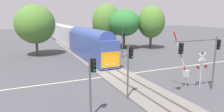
{
  "coord_description": "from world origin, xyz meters",
  "views": [
    {
      "loc": [
        -10.67,
        -22.51,
        7.52
      ],
      "look_at": [
        0.57,
        2.75,
        2.0
      ],
      "focal_mm": 32.05,
      "sensor_mm": 36.0,
      "label": 1
    }
  ],
  "objects_px": {
    "traffic_signal_far_side": "(123,40)",
    "oak_far_right": "(124,23)",
    "elm_centre_background": "(107,22)",
    "commuter_train": "(67,34)",
    "traffic_signal_near_left": "(92,76)",
    "oak_behind_train": "(35,24)",
    "traffic_signal_near_right": "(204,51)",
    "crossing_signal_mast": "(202,66)",
    "maple_right_background": "(151,22)",
    "traffic_signal_median": "(129,63)",
    "crossing_gate_near": "(185,69)"
  },
  "relations": [
    {
      "from": "oak_behind_train",
      "to": "oak_far_right",
      "type": "height_order",
      "value": "oak_behind_train"
    },
    {
      "from": "traffic_signal_far_side",
      "to": "maple_right_background",
      "type": "relative_size",
      "value": 0.5
    },
    {
      "from": "crossing_signal_mast",
      "to": "traffic_signal_near_right",
      "type": "xyz_separation_m",
      "value": [
        -0.97,
        -1.01,
        1.83
      ]
    },
    {
      "from": "maple_right_background",
      "to": "oak_far_right",
      "type": "bearing_deg",
      "value": 160.2
    },
    {
      "from": "traffic_signal_far_side",
      "to": "traffic_signal_median",
      "type": "relative_size",
      "value": 0.97
    },
    {
      "from": "traffic_signal_near_left",
      "to": "oak_far_right",
      "type": "bearing_deg",
      "value": 58.46
    },
    {
      "from": "crossing_signal_mast",
      "to": "traffic_signal_near_left",
      "type": "bearing_deg",
      "value": -173.45
    },
    {
      "from": "oak_far_right",
      "to": "maple_right_background",
      "type": "xyz_separation_m",
      "value": [
        5.93,
        -2.13,
        0.17
      ]
    },
    {
      "from": "crossing_signal_mast",
      "to": "traffic_signal_median",
      "type": "distance_m",
      "value": 8.55
    },
    {
      "from": "commuter_train",
      "to": "oak_behind_train",
      "type": "relative_size",
      "value": 6.5
    },
    {
      "from": "elm_centre_background",
      "to": "maple_right_background",
      "type": "xyz_separation_m",
      "value": [
        8.24,
        -7.19,
        0.08
      ]
    },
    {
      "from": "commuter_train",
      "to": "traffic_signal_median",
      "type": "relative_size",
      "value": 12.37
    },
    {
      "from": "crossing_gate_near",
      "to": "maple_right_background",
      "type": "bearing_deg",
      "value": 63.21
    },
    {
      "from": "crossing_gate_near",
      "to": "crossing_signal_mast",
      "type": "distance_m",
      "value": 1.72
    },
    {
      "from": "traffic_signal_near_left",
      "to": "elm_centre_background",
      "type": "bearing_deg",
      "value": 65.8
    },
    {
      "from": "elm_centre_background",
      "to": "oak_behind_train",
      "type": "relative_size",
      "value": 1.09
    },
    {
      "from": "maple_right_background",
      "to": "elm_centre_background",
      "type": "bearing_deg",
      "value": 138.91
    },
    {
      "from": "commuter_train",
      "to": "maple_right_background",
      "type": "relative_size",
      "value": 6.38
    },
    {
      "from": "traffic_signal_far_side",
      "to": "elm_centre_background",
      "type": "distance_m",
      "value": 14.84
    },
    {
      "from": "crossing_signal_mast",
      "to": "maple_right_background",
      "type": "xyz_separation_m",
      "value": [
        10.4,
        24.3,
        3.81
      ]
    },
    {
      "from": "traffic_signal_near_right",
      "to": "traffic_signal_far_side",
      "type": "height_order",
      "value": "traffic_signal_near_right"
    },
    {
      "from": "crossing_signal_mast",
      "to": "oak_far_right",
      "type": "bearing_deg",
      "value": 80.41
    },
    {
      "from": "oak_behind_train",
      "to": "maple_right_background",
      "type": "xyz_separation_m",
      "value": [
        25.15,
        -1.81,
        0.16
      ]
    },
    {
      "from": "traffic_signal_near_right",
      "to": "traffic_signal_median",
      "type": "height_order",
      "value": "traffic_signal_near_right"
    },
    {
      "from": "traffic_signal_near_right",
      "to": "crossing_signal_mast",
      "type": "bearing_deg",
      "value": 45.91
    },
    {
      "from": "elm_centre_background",
      "to": "crossing_gate_near",
      "type": "bearing_deg",
      "value": -96.72
    },
    {
      "from": "crossing_gate_near",
      "to": "oak_behind_train",
      "type": "distance_m",
      "value": 28.86
    },
    {
      "from": "traffic_signal_near_left",
      "to": "traffic_signal_far_side",
      "type": "xyz_separation_m",
      "value": [
        12.1,
        18.61,
        0.08
      ]
    },
    {
      "from": "crossing_signal_mast",
      "to": "maple_right_background",
      "type": "distance_m",
      "value": 26.7
    },
    {
      "from": "traffic_signal_near_right",
      "to": "traffic_signal_median",
      "type": "relative_size",
      "value": 1.14
    },
    {
      "from": "traffic_signal_near_right",
      "to": "traffic_signal_median",
      "type": "distance_m",
      "value": 7.68
    },
    {
      "from": "maple_right_background",
      "to": "crossing_gate_near",
      "type": "bearing_deg",
      "value": -116.79
    },
    {
      "from": "traffic_signal_near_left",
      "to": "traffic_signal_far_side",
      "type": "height_order",
      "value": "traffic_signal_far_side"
    },
    {
      "from": "traffic_signal_near_left",
      "to": "maple_right_background",
      "type": "xyz_separation_m",
      "value": [
        23.05,
        25.75,
        2.96
      ]
    },
    {
      "from": "elm_centre_background",
      "to": "oak_behind_train",
      "type": "height_order",
      "value": "elm_centre_background"
    },
    {
      "from": "traffic_signal_near_right",
      "to": "traffic_signal_far_side",
      "type": "bearing_deg",
      "value": 88.66
    },
    {
      "from": "traffic_signal_far_side",
      "to": "crossing_signal_mast",
      "type": "bearing_deg",
      "value": -88.16
    },
    {
      "from": "commuter_train",
      "to": "traffic_signal_near_left",
      "type": "height_order",
      "value": "commuter_train"
    },
    {
      "from": "elm_centre_background",
      "to": "commuter_train",
      "type": "bearing_deg",
      "value": 138.3
    },
    {
      "from": "oak_behind_train",
      "to": "commuter_train",
      "type": "bearing_deg",
      "value": 56.93
    },
    {
      "from": "commuter_train",
      "to": "traffic_signal_far_side",
      "type": "bearing_deg",
      "value": -75.19
    },
    {
      "from": "traffic_signal_near_left",
      "to": "traffic_signal_median",
      "type": "distance_m",
      "value": 4.58
    },
    {
      "from": "traffic_signal_near_left",
      "to": "oak_behind_train",
      "type": "relative_size",
      "value": 0.5
    },
    {
      "from": "crossing_gate_near",
      "to": "oak_behind_train",
      "type": "bearing_deg",
      "value": 117.73
    },
    {
      "from": "elm_centre_background",
      "to": "maple_right_background",
      "type": "distance_m",
      "value": 10.94
    },
    {
      "from": "traffic_signal_far_side",
      "to": "elm_centre_background",
      "type": "xyz_separation_m",
      "value": [
        2.7,
        14.32,
        2.8
      ]
    },
    {
      "from": "crossing_gate_near",
      "to": "traffic_signal_near_left",
      "type": "height_order",
      "value": "crossing_gate_near"
    },
    {
      "from": "commuter_train",
      "to": "crossing_gate_near",
      "type": "relative_size",
      "value": 10.4
    },
    {
      "from": "traffic_signal_far_side",
      "to": "oak_far_right",
      "type": "height_order",
      "value": "oak_far_right"
    },
    {
      "from": "traffic_signal_near_right",
      "to": "oak_behind_train",
      "type": "distance_m",
      "value": 30.47
    }
  ]
}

